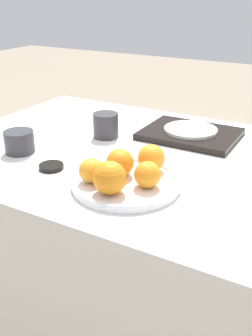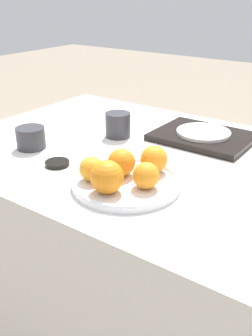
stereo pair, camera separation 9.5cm
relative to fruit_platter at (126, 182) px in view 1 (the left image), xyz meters
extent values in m
cube|color=silver|center=(0.05, 0.21, -0.39)|extent=(1.47, 0.85, 0.75)
cylinder|color=silver|center=(0.00, 0.00, 0.00)|extent=(0.27, 0.27, 0.01)
torus|color=silver|center=(0.00, 0.00, 0.00)|extent=(0.27, 0.27, 0.01)
sphere|color=orange|center=(-0.03, 0.02, 0.04)|extent=(0.07, 0.07, 0.07)
sphere|color=orange|center=(0.00, -0.07, 0.04)|extent=(0.08, 0.08, 0.08)
sphere|color=orange|center=(0.06, 0.00, 0.04)|extent=(0.06, 0.06, 0.06)
sphere|color=orange|center=(-0.07, -0.04, 0.03)|extent=(0.06, 0.06, 0.06)
sphere|color=orange|center=(0.03, 0.09, 0.04)|extent=(0.07, 0.07, 0.07)
cube|color=black|center=(0.01, 0.41, 0.00)|extent=(0.30, 0.24, 0.02)
cylinder|color=silver|center=(0.01, 0.41, 0.01)|extent=(0.17, 0.17, 0.01)
cylinder|color=#333338|center=(-0.23, 0.28, 0.03)|extent=(0.08, 0.08, 0.08)
cylinder|color=#333338|center=(-0.38, 0.04, 0.02)|extent=(0.09, 0.09, 0.07)
cylinder|color=black|center=(-0.23, -0.01, 0.00)|extent=(0.07, 0.07, 0.01)
camera|label=1|loc=(0.42, -0.75, 0.44)|focal=42.00mm
camera|label=2|loc=(0.50, -0.70, 0.44)|focal=42.00mm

